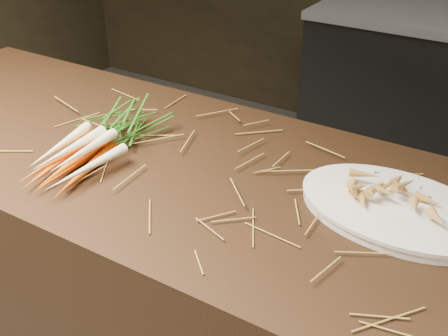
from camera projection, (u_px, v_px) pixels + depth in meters
name	position (u px, v px, depth m)	size (l,w,h in m)	color
main_counter	(245.00, 333.00, 1.44)	(2.40, 0.70, 0.90)	black
straw_bedding	(249.00, 180.00, 1.20)	(1.40, 0.60, 0.02)	olive
root_veg_bunch	(103.00, 136.00, 1.32)	(0.19, 0.44, 0.08)	#CE3F05
serving_platter	(396.00, 210.00, 1.10)	(0.39, 0.26, 0.02)	white
roasted_veg_heap	(398.00, 197.00, 1.09)	(0.19, 0.14, 0.04)	#A17033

